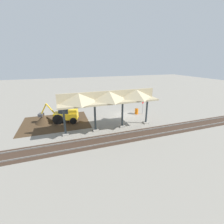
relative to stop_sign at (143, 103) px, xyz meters
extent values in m
plane|color=gray|center=(2.88, -0.29, -1.80)|extent=(120.00, 120.00, 0.00)
cube|color=#42301E|center=(13.38, -0.86, -1.80)|extent=(8.97, 7.00, 0.01)
cube|color=#9E998E|center=(1.50, 3.56, -1.70)|extent=(0.70, 0.70, 0.20)
cylinder|color=#2D383D|center=(1.50, 3.56, 0.00)|extent=(0.24, 0.24, 3.60)
cube|color=#9E998E|center=(5.07, 3.56, -1.70)|extent=(0.70, 0.70, 0.20)
cylinder|color=#2D383D|center=(5.07, 3.56, 0.00)|extent=(0.24, 0.24, 3.60)
cube|color=#9E998E|center=(8.64, 3.56, -1.70)|extent=(0.70, 0.70, 0.20)
cylinder|color=#2D383D|center=(8.64, 3.56, 0.00)|extent=(0.24, 0.24, 3.60)
cube|color=#9E998E|center=(12.21, 3.56, -1.70)|extent=(0.70, 0.70, 0.20)
cylinder|color=#2D383D|center=(12.21, 3.56, 0.00)|extent=(0.24, 0.24, 3.60)
cube|color=tan|center=(6.85, 3.56, 1.90)|extent=(11.91, 3.20, 0.20)
cube|color=tan|center=(6.85, 3.56, 2.55)|extent=(11.91, 0.20, 1.10)
pyramid|color=tan|center=(3.28, 3.56, 2.55)|extent=(3.21, 3.20, 1.10)
pyramid|color=tan|center=(6.85, 3.56, 2.55)|extent=(3.21, 3.20, 1.10)
pyramid|color=tan|center=(10.42, 3.56, 2.55)|extent=(3.21, 3.20, 1.10)
cube|color=slate|center=(2.88, 5.58, -1.73)|extent=(60.00, 0.08, 0.15)
cube|color=slate|center=(2.88, 7.01, -1.73)|extent=(60.00, 0.08, 0.15)
cube|color=#38281E|center=(2.88, 6.30, -1.79)|extent=(60.00, 2.58, 0.03)
cylinder|color=gray|center=(0.00, 0.00, -0.65)|extent=(0.06, 0.06, 2.30)
cylinder|color=red|center=(0.00, 0.00, 0.31)|extent=(0.62, 0.49, 0.76)
cube|color=yellow|center=(11.89, -0.43, -0.83)|extent=(3.44, 2.15, 0.90)
cube|color=#1E262D|center=(12.08, -0.48, 0.32)|extent=(1.58, 1.49, 1.40)
cube|color=yellow|center=(10.91, -0.14, -0.13)|extent=(1.41, 1.37, 0.50)
cylinder|color=black|center=(12.61, -1.38, -1.10)|extent=(1.43, 0.68, 1.40)
cylinder|color=black|center=(13.01, -0.01, -1.10)|extent=(1.43, 0.68, 1.40)
cylinder|color=black|center=(10.66, -0.74, -1.35)|extent=(0.95, 0.54, 0.90)
cylinder|color=black|center=(11.03, 0.51, -1.35)|extent=(0.95, 0.54, 0.90)
cylinder|color=yellow|center=(13.86, -1.01, 0.28)|extent=(1.07, 0.47, 1.41)
cylinder|color=yellow|center=(14.74, -1.27, 0.14)|extent=(1.05, 0.45, 1.66)
cube|color=#47474C|center=(15.18, -1.40, -0.65)|extent=(0.80, 0.94, 0.40)
cone|color=#42301E|center=(14.86, -1.29, -1.80)|extent=(4.83, 4.83, 2.39)
cylinder|color=orange|center=(0.93, -0.28, -1.35)|extent=(0.56, 0.56, 0.90)
camera|label=1|loc=(12.20, 20.21, 6.46)|focal=24.00mm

